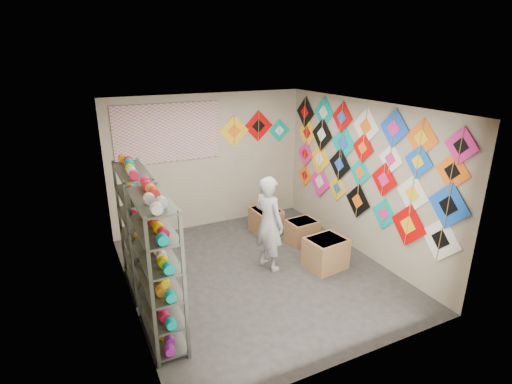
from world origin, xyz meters
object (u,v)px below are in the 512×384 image
shelf_rack_front (158,270)px  shelf_rack_back (138,230)px  carton_c (266,221)px  carton_a (326,253)px  shopkeeper (269,223)px  carton_b (302,231)px

shelf_rack_front → shelf_rack_back: (0.00, 1.30, 0.00)m
shelf_rack_front → shelf_rack_back: 1.30m
shelf_rack_front → carton_c: size_ratio=3.32×
shelf_rack_front → carton_a: shelf_rack_front is taller
shelf_rack_back → shopkeeper: 2.05m
shopkeeper → shelf_rack_back: bearing=62.6°
carton_a → shelf_rack_front: bearing=-176.6°
shopkeeper → carton_a: bearing=-134.2°
carton_a → carton_b: 0.98m
shelf_rack_front → carton_a: size_ratio=3.02×
carton_a → carton_b: size_ratio=1.16×
shelf_rack_front → shelf_rack_back: same height
shelf_rack_back → carton_c: shelf_rack_back is taller
carton_a → carton_b: carton_a is taller
carton_c → carton_b: bearing=-60.7°
shelf_rack_front → carton_a: bearing=10.3°
shopkeeper → carton_c: (0.59, 1.24, -0.55)m
shopkeeper → carton_b: (1.00, 0.54, -0.58)m
shelf_rack_back → shopkeeper: size_ratio=1.19×
shelf_rack_back → carton_b: shelf_rack_back is taller
shelf_rack_back → carton_a: 3.05m
shopkeeper → carton_b: 1.28m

